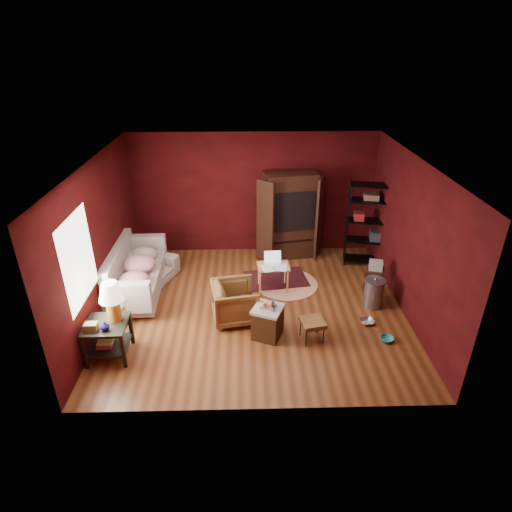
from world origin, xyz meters
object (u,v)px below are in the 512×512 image
(armchair, at_px, (235,300))
(wire_shelving, at_px, (369,221))
(side_table, at_px, (109,313))
(tv_armoire, at_px, (289,214))
(sofa, at_px, (134,275))
(hamper, at_px, (268,321))
(laptop_desk, at_px, (273,268))

(armchair, height_order, wire_shelving, wire_shelving)
(side_table, bearing_deg, tv_armoire, 47.53)
(side_table, relative_size, tv_armoire, 0.65)
(sofa, xyz_separation_m, tv_armoire, (3.20, 1.63, 0.61))
(sofa, xyz_separation_m, armchair, (1.99, -0.91, -0.02))
(tv_armoire, relative_size, wire_shelving, 1.06)
(wire_shelving, bearing_deg, side_table, -138.68)
(hamper, bearing_deg, tv_armoire, 78.19)
(hamper, bearing_deg, armchair, 137.30)
(hamper, height_order, wire_shelving, wire_shelving)
(sofa, height_order, wire_shelving, wire_shelving)
(sofa, bearing_deg, laptop_desk, -67.22)
(hamper, xyz_separation_m, tv_armoire, (0.64, 3.06, 0.73))
(laptop_desk, xyz_separation_m, wire_shelving, (2.14, 1.06, 0.54))
(sofa, xyz_separation_m, wire_shelving, (4.88, 1.18, 0.60))
(sofa, distance_m, hamper, 2.93)
(tv_armoire, bearing_deg, armchair, -126.19)
(wire_shelving, bearing_deg, laptop_desk, -144.04)
(hamper, bearing_deg, side_table, -171.63)
(hamper, distance_m, laptop_desk, 1.57)
(hamper, bearing_deg, sofa, 150.79)
(sofa, relative_size, armchair, 2.72)
(armchair, bearing_deg, side_table, 104.95)
(armchair, height_order, tv_armoire, tv_armoire)
(side_table, bearing_deg, hamper, 8.37)
(side_table, xyz_separation_m, laptop_desk, (2.68, 1.92, -0.29))
(armchair, relative_size, laptop_desk, 1.01)
(tv_armoire, bearing_deg, side_table, -143.32)
(laptop_desk, bearing_deg, sofa, 179.65)
(side_table, xyz_separation_m, wire_shelving, (4.82, 2.98, 0.24))
(laptop_desk, height_order, wire_shelving, wire_shelving)
(hamper, relative_size, laptop_desk, 0.85)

